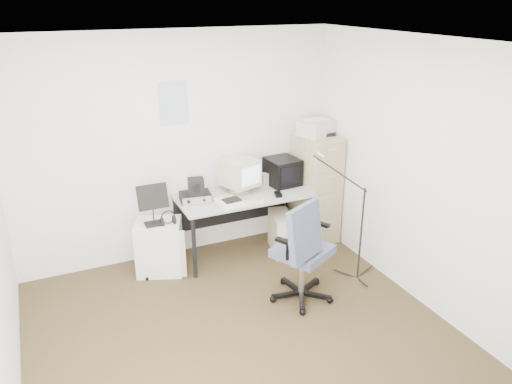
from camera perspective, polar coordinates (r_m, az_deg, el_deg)
name	(u,v)px	position (r m, az deg, el deg)	size (l,w,h in m)	color
floor	(244,338)	(4.58, -1.35, -16.38)	(3.60, 3.60, 0.01)	#3C321A
ceiling	(241,43)	(3.62, -1.71, 16.62)	(3.60, 3.60, 0.01)	white
wall_back	(178,148)	(5.54, -8.91, 4.97)	(3.60, 0.02, 2.50)	white
wall_front	(390,343)	(2.60, 15.04, -16.36)	(3.60, 0.02, 2.50)	white
wall_right	(421,176)	(4.87, 18.33, 1.79)	(0.02, 3.60, 2.50)	white
wall_calendar	(174,103)	(5.40, -9.39, 10.00)	(0.30, 0.02, 0.44)	white
filing_cabinet	(315,187)	(6.05, 6.78, 0.56)	(0.40, 0.60, 1.30)	#C5BA92
printer	(318,128)	(5.84, 7.05, 7.31)	(0.43, 0.29, 0.17)	beige
desk	(244,224)	(5.74, -1.36, -3.62)	(1.50, 0.70, 0.73)	#A9A9A9
crt_monitor	(240,175)	(5.62, -1.85, 1.91)	(0.34, 0.36, 0.38)	beige
crt_tv	(282,171)	(5.85, 3.02, 2.37)	(0.34, 0.36, 0.31)	black
desk_speaker	(264,180)	(5.78, 0.90, 1.36)	(0.08, 0.08, 0.16)	#C2B297
keyboard	(244,199)	(5.42, -1.42, -0.83)	(0.45, 0.16, 0.02)	beige
mouse	(278,194)	(5.54, 2.53, -0.27)	(0.07, 0.12, 0.04)	black
radio_receiver	(195,197)	(5.43, -6.96, -0.55)	(0.32, 0.23, 0.09)	black
radio_speaker	(196,186)	(5.37, -6.88, 0.67)	(0.17, 0.16, 0.17)	black
papers	(228,202)	(5.36, -3.18, -1.14)	(0.23, 0.32, 0.02)	white
pc_tower	(282,233)	(5.83, 2.93, -4.69)	(0.22, 0.49, 0.46)	beige
office_chair	(303,249)	(4.83, 5.36, -6.51)	(0.63, 0.63, 1.09)	#37415A
side_cart	(159,247)	(5.48, -11.00, -6.16)	(0.47, 0.38, 0.59)	white
music_stand	(153,204)	(5.21, -11.74, -1.38)	(0.31, 0.17, 0.46)	black
headphones	(168,220)	(5.26, -10.01, -3.15)	(0.17, 0.17, 0.03)	black
mic_stand	(362,220)	(5.21, 12.05, -3.19)	(0.02, 0.02, 1.34)	black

